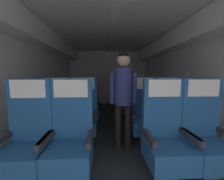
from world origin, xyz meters
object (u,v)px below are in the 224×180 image
object	(u,v)px
seat_a_left_window	(27,142)
seat_b_left_window	(56,117)
seat_c_left_window	(69,106)
seat_b_left_aisle	(83,116)
seat_b_right_window	(143,116)
seat_a_right_window	(166,139)
seat_b_right_aisle	(169,115)
seat_a_right_aisle	(206,138)
seat_c_left_aisle	(89,105)
seat_a_left_aisle	(70,140)
seat_c_right_window	(134,105)
seat_c_right_aisle	(153,105)
flight_attendant	(123,91)

from	to	relation	value
seat_a_left_window	seat_b_left_window	xyz separation A→B (m)	(-0.00, 0.90, 0.00)
seat_a_left_window	seat_c_left_window	xyz separation A→B (m)	(-0.00, 1.78, 0.00)
seat_b_left_aisle	seat_b_right_window	distance (m)	1.07
seat_a_right_window	seat_b_left_window	size ratio (longest dim) A/B	1.00
seat_b_right_aisle	seat_c_left_window	world-z (taller)	same
seat_b_right_window	seat_a_right_aisle	bearing A→B (deg)	-62.55
seat_c_left_aisle	seat_a_left_window	bearing A→B (deg)	-104.46
seat_b_left_aisle	seat_b_right_aisle	bearing A→B (deg)	0.07
seat_a_right_window	seat_c_left_aisle	bearing A→B (deg)	121.00
seat_b_right_window	seat_a_left_window	bearing A→B (deg)	-149.76
seat_a_left_aisle	seat_c_right_window	size ratio (longest dim) A/B	1.00
seat_a_left_window	seat_a_left_aisle	distance (m)	0.46
seat_b_left_aisle	seat_c_left_window	distance (m)	0.99
seat_b_left_aisle	seat_a_right_aisle	bearing A→B (deg)	-30.80
seat_c_right_aisle	flight_attendant	distance (m)	1.48
seat_a_left_window	seat_b_left_aisle	bearing A→B (deg)	62.77
seat_a_left_window	seat_c_left_window	distance (m)	1.78
seat_a_left_window	seat_c_right_window	distance (m)	2.37
seat_a_right_aisle	seat_a_left_window	bearing A→B (deg)	179.73
seat_a_right_aisle	seat_c_right_window	world-z (taller)	same
seat_b_left_window	seat_c_right_window	size ratio (longest dim) A/B	1.00
seat_b_right_aisle	seat_c_right_aisle	world-z (taller)	same
seat_b_right_window	seat_c_left_aisle	size ratio (longest dim) A/B	1.00
seat_b_left_aisle	seat_c_left_window	xyz separation A→B (m)	(-0.47, 0.87, 0.00)
seat_b_right_aisle	seat_c_right_window	distance (m)	0.99
seat_b_left_window	flight_attendant	xyz separation A→B (m)	(1.14, -0.21, 0.47)
seat_b_left_window	seat_c_right_aisle	world-z (taller)	same
seat_c_left_window	seat_c_left_aisle	world-z (taller)	same
seat_c_right_window	seat_c_right_aisle	bearing A→B (deg)	0.28
seat_a_left_aisle	seat_c_left_window	world-z (taller)	same
seat_a_left_aisle	flight_attendant	world-z (taller)	flight_attendant
seat_b_left_aisle	seat_c_left_window	world-z (taller)	same
seat_b_left_aisle	seat_c_right_window	world-z (taller)	same
seat_a_left_window	flight_attendant	world-z (taller)	flight_attendant
seat_b_left_aisle	flight_attendant	distance (m)	0.85
seat_b_right_window	seat_b_left_window	bearing A→B (deg)	179.65
seat_c_left_window	flight_attendant	distance (m)	1.64
seat_b_left_aisle	seat_b_right_aisle	world-z (taller)	same
seat_a_right_aisle	seat_b_left_aisle	bearing A→B (deg)	149.20
seat_a_right_window	seat_c_left_window	size ratio (longest dim) A/B	1.00
seat_b_right_window	seat_c_left_aisle	world-z (taller)	same
seat_c_right_window	seat_b_left_window	bearing A→B (deg)	-150.31
seat_c_right_aisle	flight_attendant	world-z (taller)	flight_attendant
seat_a_right_aisle	seat_c_right_window	distance (m)	1.85
seat_a_left_window	seat_c_right_window	world-z (taller)	same
seat_a_left_aisle	seat_a_right_window	distance (m)	1.08
seat_b_right_aisle	seat_c_right_window	xyz separation A→B (m)	(-0.45, 0.88, 0.00)
seat_b_left_aisle	flight_attendant	bearing A→B (deg)	-17.40
seat_b_left_window	seat_c_left_window	size ratio (longest dim) A/B	1.00
seat_a_left_window	seat_c_right_aisle	size ratio (longest dim) A/B	1.00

